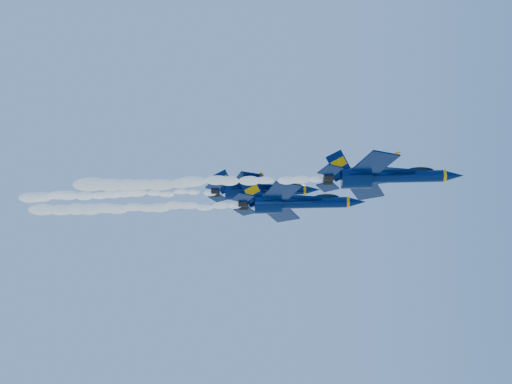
{
  "coord_description": "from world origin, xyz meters",
  "views": [
    {
      "loc": [
        2.93,
        -83.12,
        117.14
      ],
      "look_at": [
        -0.62,
        -4.89,
        152.04
      ],
      "focal_mm": 40.0,
      "sensor_mm": 36.0,
      "label": 1
    }
  ],
  "objects": [
    {
      "name": "smoke_trail_jet_third",
      "position": [
        -24.31,
        2.39,
        155.19
      ],
      "size": [
        32.32,
        1.85,
        1.66
      ],
      "primitive_type": "ellipsoid",
      "color": "white"
    },
    {
      "name": "smoke_trail_jet_second",
      "position": [
        -19.49,
        -1.52,
        151.22
      ],
      "size": [
        32.32,
        2.04,
        1.83
      ],
      "primitive_type": "ellipsoid",
      "color": "white"
    },
    {
      "name": "smoke_trail_jet_lead",
      "position": [
        -7.35,
        -15.53,
        148.78
      ],
      "size": [
        32.32,
        1.88,
        1.69
      ],
      "primitive_type": "ellipsoid",
      "color": "white"
    },
    {
      "name": "jet_lead",
      "position": [
        16.55,
        -15.53,
        149.16
      ],
      "size": [
        18.13,
        14.87,
        6.74
      ],
      "color": "#00103C"
    },
    {
      "name": "jet_second",
      "position": [
        5.09,
        -1.52,
        151.62
      ],
      "size": [
        19.69,
        16.15,
        7.32
      ],
      "color": "#00103C"
    },
    {
      "name": "jet_third",
      "position": [
        -0.51,
        2.39,
        155.57
      ],
      "size": [
        17.87,
        14.66,
        6.64
      ],
      "color": "#00103C"
    }
  ]
}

